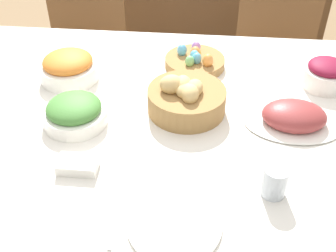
{
  "coord_description": "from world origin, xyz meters",
  "views": [
    {
      "loc": [
        0.13,
        -1.07,
        1.61
      ],
      "look_at": [
        0.03,
        -0.09,
        0.81
      ],
      "focal_mm": 45.0,
      "sensor_mm": 36.0,
      "label": 1
    }
  ],
  "objects": [
    {
      "name": "dinner_plate",
      "position": [
        0.08,
        -0.43,
        0.78
      ],
      "size": [
        0.23,
        0.23,
        0.01
      ],
      "color": "white",
      "rests_on": "dining_table"
    },
    {
      "name": "chair_far_left",
      "position": [
        -0.51,
        0.91,
        0.47
      ],
      "size": [
        0.44,
        0.44,
        0.87
      ],
      "rotation": [
        0.0,
        0.0,
        0.04
      ],
      "color": "brown",
      "rests_on": "ground"
    },
    {
      "name": "beet_salad_bowl",
      "position": [
        0.56,
        0.24,
        0.82
      ],
      "size": [
        0.16,
        0.16,
        0.1
      ],
      "color": "white",
      "rests_on": "dining_table"
    },
    {
      "name": "chair_far_right",
      "position": [
        0.49,
        0.91,
        0.47
      ],
      "size": [
        0.46,
        0.46,
        0.87
      ],
      "rotation": [
        0.0,
        0.0,
        -0.09
      ],
      "color": "brown",
      "rests_on": "ground"
    },
    {
      "name": "egg_basket",
      "position": [
        0.09,
        0.33,
        0.8
      ],
      "size": [
        0.23,
        0.23,
        0.08
      ],
      "color": "#9E7542",
      "rests_on": "dining_table"
    },
    {
      "name": "ham_platter",
      "position": [
        0.42,
        0.01,
        0.8
      ],
      "size": [
        0.31,
        0.22,
        0.08
      ],
      "color": "white",
      "rests_on": "dining_table"
    },
    {
      "name": "knife",
      "position": [
        0.22,
        -0.43,
        0.78
      ],
      "size": [
        0.02,
        0.17,
        0.0
      ],
      "rotation": [
        0.0,
        0.0,
        -0.04
      ],
      "color": "silver",
      "rests_on": "dining_table"
    },
    {
      "name": "fork",
      "position": [
        -0.06,
        -0.43,
        0.78
      ],
      "size": [
        0.02,
        0.17,
        0.0
      ],
      "rotation": [
        0.0,
        0.0,
        -0.04
      ],
      "color": "silver",
      "rests_on": "dining_table"
    },
    {
      "name": "dining_table",
      "position": [
        0.0,
        0.0,
        0.39
      ],
      "size": [
        1.71,
        1.2,
        0.77
      ],
      "color": "white",
      "rests_on": "ground"
    },
    {
      "name": "spoon",
      "position": [
        0.25,
        -0.43,
        0.78
      ],
      "size": [
        0.02,
        0.17,
        0.0
      ],
      "rotation": [
        0.0,
        0.0,
        0.04
      ],
      "color": "silver",
      "rests_on": "dining_table"
    },
    {
      "name": "drinking_cup",
      "position": [
        0.33,
        -0.29,
        0.82
      ],
      "size": [
        0.07,
        0.07,
        0.09
      ],
      "color": "silver",
      "rests_on": "dining_table"
    },
    {
      "name": "green_salad_bowl",
      "position": [
        -0.27,
        -0.05,
        0.81
      ],
      "size": [
        0.2,
        0.2,
        0.09
      ],
      "color": "white",
      "rests_on": "dining_table"
    },
    {
      "name": "bread_basket",
      "position": [
        0.08,
        0.05,
        0.82
      ],
      "size": [
        0.25,
        0.25,
        0.13
      ],
      "color": "#9E7542",
      "rests_on": "dining_table"
    },
    {
      "name": "carrot_bowl",
      "position": [
        -0.36,
        0.2,
        0.82
      ],
      "size": [
        0.21,
        0.21,
        0.1
      ],
      "color": "white",
      "rests_on": "dining_table"
    },
    {
      "name": "butter_dish",
      "position": [
        -0.2,
        -0.26,
        0.79
      ],
      "size": [
        0.11,
        0.07,
        0.03
      ],
      "color": "white",
      "rests_on": "dining_table"
    }
  ]
}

